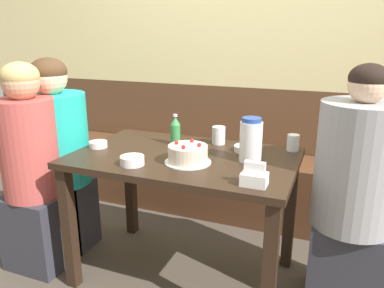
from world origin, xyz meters
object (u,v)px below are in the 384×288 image
glass_tumbler_short (219,135)px  person_pale_blue_shirt (33,175)px  napkin_holder (254,177)px  bench_seat (227,184)px  person_teal_shirt (58,157)px  person_grey_tee (353,195)px  soju_bottle (175,130)px  bowl_rice_small (132,160)px  bowl_side_dish (98,144)px  glass_water_tall (293,143)px  water_pitcher (251,140)px  birthday_cake (188,154)px  bowl_soup_white (246,148)px

glass_tumbler_short → person_pale_blue_shirt: 1.08m
person_pale_blue_shirt → napkin_holder: bearing=-2.0°
bench_seat → person_teal_shirt: size_ratio=2.28×
person_pale_blue_shirt → person_grey_tee: 1.71m
soju_bottle → bowl_rice_small: (-0.05, -0.39, -0.06)m
bowl_side_dish → glass_water_tall: size_ratio=1.12×
water_pitcher → person_grey_tee: 0.55m
glass_water_tall → person_pale_blue_shirt: person_pale_blue_shirt is taller
bowl_side_dish → bench_seat: bearing=60.2°
bowl_rice_small → glass_water_tall: bearing=37.1°
birthday_cake → glass_tumbler_short: (0.04, 0.37, 0.01)m
bowl_rice_small → person_teal_shirt: 0.72m
birthday_cake → person_pale_blue_shirt: 0.94m
bowl_soup_white → person_grey_tee: bearing=-10.2°
soju_bottle → person_grey_tee: size_ratio=0.15×
birthday_cake → water_pitcher: bearing=26.4°
soju_bottle → bowl_rice_small: 0.40m
bench_seat → bowl_rice_small: 1.19m
birthday_cake → water_pitcher: 0.32m
birthday_cake → glass_water_tall: size_ratio=2.58×
soju_bottle → glass_tumbler_short: soju_bottle is taller
soju_bottle → napkin_holder: size_ratio=1.61×
soju_bottle → bowl_rice_small: bearing=-97.6°
glass_tumbler_short → person_grey_tee: size_ratio=0.08×
soju_bottle → birthday_cake: bearing=-54.8°
water_pitcher → soju_bottle: 0.48m
bowl_soup_white → glass_tumbler_short: 0.20m
person_grey_tee → water_pitcher: bearing=5.6°
glass_tumbler_short → person_grey_tee: bearing=-13.9°
person_pale_blue_shirt → bench_seat: bearing=51.3°
water_pitcher → glass_water_tall: 0.32m
glass_tumbler_short → person_pale_blue_shirt: bearing=-152.7°
water_pitcher → glass_tumbler_short: 0.34m
bench_seat → glass_water_tall: (0.52, -0.54, 0.53)m
person_teal_shirt → person_pale_blue_shirt: size_ratio=1.01×
napkin_holder → bowl_soup_white: 0.47m
bowl_soup_white → person_grey_tee: 0.58m
person_teal_shirt → person_grey_tee: (1.68, 0.09, -0.01)m
napkin_holder → bowl_soup_white: (-0.15, 0.45, -0.02)m
napkin_holder → water_pitcher: bearing=106.5°
water_pitcher → glass_tumbler_short: (-0.24, 0.23, -0.06)m
water_pitcher → birthday_cake: bearing=-153.6°
bench_seat → bowl_side_dish: bowl_side_dish is taller
glass_tumbler_short → person_teal_shirt: 1.00m
water_pitcher → bowl_soup_white: size_ratio=1.75×
birthday_cake → glass_tumbler_short: bearing=83.9°
bowl_soup_white → soju_bottle: bearing=-176.7°
birthday_cake → soju_bottle: soju_bottle is taller
glass_tumbler_short → bowl_side_dish: bearing=-152.3°
glass_water_tall → person_grey_tee: bearing=-33.0°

